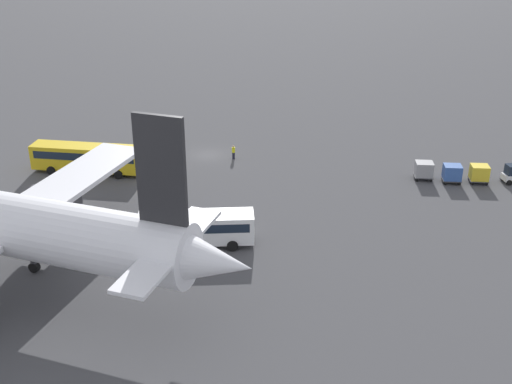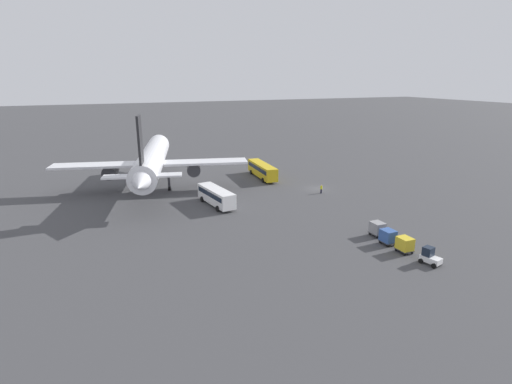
{
  "view_description": "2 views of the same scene",
  "coord_description": "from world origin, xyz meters",
  "px_view_note": "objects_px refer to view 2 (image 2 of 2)",
  "views": [
    {
      "loc": [
        -12.61,
        72.54,
        28.66
      ],
      "look_at": [
        -7.33,
        15.69,
        2.45
      ],
      "focal_mm": 45.0,
      "sensor_mm": 36.0,
      "label": 1
    },
    {
      "loc": [
        -67.62,
        41.91,
        22.01
      ],
      "look_at": [
        -9.54,
        17.56,
        3.79
      ],
      "focal_mm": 28.0,
      "sensor_mm": 36.0,
      "label": 2
    }
  ],
  "objects_px": {
    "airplane": "(152,160)",
    "shuttle_bus_near": "(262,169)",
    "worker_person": "(321,189)",
    "cargo_cart_yellow": "(405,244)",
    "cargo_cart_blue": "(388,236)",
    "baggage_tug": "(430,257)",
    "cargo_cart_grey": "(377,228)",
    "shuttle_bus_far": "(216,195)"
  },
  "relations": [
    {
      "from": "airplane",
      "to": "worker_person",
      "type": "distance_m",
      "value": 34.0
    },
    {
      "from": "shuttle_bus_near",
      "to": "cargo_cart_grey",
      "type": "relative_size",
      "value": 6.29
    },
    {
      "from": "worker_person",
      "to": "cargo_cart_yellow",
      "type": "height_order",
      "value": "cargo_cart_yellow"
    },
    {
      "from": "baggage_tug",
      "to": "cargo_cart_yellow",
      "type": "xyz_separation_m",
      "value": [
        3.74,
        0.5,
        0.25
      ]
    },
    {
      "from": "airplane",
      "to": "cargo_cart_blue",
      "type": "relative_size",
      "value": 21.22
    },
    {
      "from": "worker_person",
      "to": "cargo_cart_grey",
      "type": "xyz_separation_m",
      "value": [
        -21.9,
        4.22,
        0.32
      ]
    },
    {
      "from": "airplane",
      "to": "shuttle_bus_far",
      "type": "relative_size",
      "value": 4.12
    },
    {
      "from": "cargo_cart_yellow",
      "to": "cargo_cart_blue",
      "type": "distance_m",
      "value": 2.97
    },
    {
      "from": "baggage_tug",
      "to": "shuttle_bus_far",
      "type": "bearing_deg",
      "value": 12.94
    },
    {
      "from": "shuttle_bus_far",
      "to": "cargo_cart_blue",
      "type": "distance_m",
      "value": 30.37
    },
    {
      "from": "airplane",
      "to": "worker_person",
      "type": "relative_size",
      "value": 25.12
    },
    {
      "from": "cargo_cart_grey",
      "to": "worker_person",
      "type": "bearing_deg",
      "value": -10.9
    },
    {
      "from": "airplane",
      "to": "cargo_cart_blue",
      "type": "xyz_separation_m",
      "value": [
        -40.33,
        -24.99,
        -4.93
      ]
    },
    {
      "from": "airplane",
      "to": "baggage_tug",
      "type": "xyz_separation_m",
      "value": [
        -47.04,
        -25.69,
        -5.18
      ]
    },
    {
      "from": "airplane",
      "to": "baggage_tug",
      "type": "relative_size",
      "value": 16.47
    },
    {
      "from": "shuttle_bus_near",
      "to": "cargo_cart_yellow",
      "type": "relative_size",
      "value": 6.29
    },
    {
      "from": "cargo_cart_yellow",
      "to": "cargo_cart_grey",
      "type": "distance_m",
      "value": 5.94
    },
    {
      "from": "shuttle_bus_far",
      "to": "cargo_cart_blue",
      "type": "bearing_deg",
      "value": -155.88
    },
    {
      "from": "shuttle_bus_near",
      "to": "shuttle_bus_far",
      "type": "bearing_deg",
      "value": 137.83
    },
    {
      "from": "baggage_tug",
      "to": "cargo_cart_yellow",
      "type": "height_order",
      "value": "baggage_tug"
    },
    {
      "from": "airplane",
      "to": "cargo_cart_blue",
      "type": "distance_m",
      "value": 47.7
    },
    {
      "from": "baggage_tug",
      "to": "cargo_cart_blue",
      "type": "relative_size",
      "value": 1.29
    },
    {
      "from": "airplane",
      "to": "shuttle_bus_near",
      "type": "xyz_separation_m",
      "value": [
        0.54,
        -24.19,
        -4.19
      ]
    },
    {
      "from": "shuttle_bus_near",
      "to": "cargo_cart_yellow",
      "type": "bearing_deg",
      "value": -175.34
    },
    {
      "from": "airplane",
      "to": "shuttle_bus_far",
      "type": "bearing_deg",
      "value": -135.96
    },
    {
      "from": "shuttle_bus_near",
      "to": "cargo_cart_blue",
      "type": "relative_size",
      "value": 6.29
    },
    {
      "from": "shuttle_bus_near",
      "to": "baggage_tug",
      "type": "height_order",
      "value": "shuttle_bus_near"
    },
    {
      "from": "worker_person",
      "to": "cargo_cart_grey",
      "type": "bearing_deg",
      "value": 169.1
    },
    {
      "from": "airplane",
      "to": "shuttle_bus_near",
      "type": "distance_m",
      "value": 24.55
    },
    {
      "from": "worker_person",
      "to": "cargo_cart_blue",
      "type": "height_order",
      "value": "cargo_cart_blue"
    },
    {
      "from": "worker_person",
      "to": "cargo_cart_yellow",
      "type": "relative_size",
      "value": 0.84
    },
    {
      "from": "baggage_tug",
      "to": "cargo_cart_blue",
      "type": "height_order",
      "value": "baggage_tug"
    },
    {
      "from": "shuttle_bus_far",
      "to": "cargo_cart_grey",
      "type": "relative_size",
      "value": 5.14
    },
    {
      "from": "worker_person",
      "to": "cargo_cart_blue",
      "type": "bearing_deg",
      "value": 169.0
    },
    {
      "from": "shuttle_bus_near",
      "to": "baggage_tug",
      "type": "bearing_deg",
      "value": -174.84
    },
    {
      "from": "shuttle_bus_far",
      "to": "worker_person",
      "type": "bearing_deg",
      "value": -100.43
    },
    {
      "from": "airplane",
      "to": "shuttle_bus_near",
      "type": "height_order",
      "value": "airplane"
    },
    {
      "from": "cargo_cart_yellow",
      "to": "worker_person",
      "type": "bearing_deg",
      "value": -9.44
    },
    {
      "from": "cargo_cart_blue",
      "to": "shuttle_bus_near",
      "type": "bearing_deg",
      "value": 1.12
    },
    {
      "from": "airplane",
      "to": "cargo_cart_yellow",
      "type": "bearing_deg",
      "value": -135.93
    },
    {
      "from": "cargo_cart_yellow",
      "to": "cargo_cart_grey",
      "type": "bearing_deg",
      "value": -3.95
    },
    {
      "from": "shuttle_bus_far",
      "to": "shuttle_bus_near",
      "type": "bearing_deg",
      "value": -54.08
    }
  ]
}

